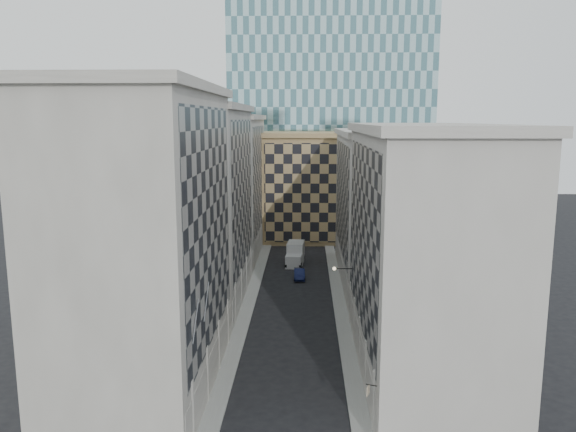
# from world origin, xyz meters

# --- Properties ---
(sidewalk_west) EXTENTS (1.50, 100.00, 0.15)m
(sidewalk_west) POSITION_xyz_m (-5.25, 30.00, 0.07)
(sidewalk_west) COLOR gray
(sidewalk_west) RESTS_ON ground
(sidewalk_east) EXTENTS (1.50, 100.00, 0.15)m
(sidewalk_east) POSITION_xyz_m (5.25, 30.00, 0.07)
(sidewalk_east) COLOR gray
(sidewalk_east) RESTS_ON ground
(bldg_left_a) EXTENTS (10.80, 22.80, 23.70)m
(bldg_left_a) POSITION_xyz_m (-10.88, 11.00, 11.82)
(bldg_left_a) COLOR #9D998E
(bldg_left_a) RESTS_ON ground
(bldg_left_b) EXTENTS (10.80, 22.80, 22.70)m
(bldg_left_b) POSITION_xyz_m (-10.88, 33.00, 11.32)
(bldg_left_b) COLOR gray
(bldg_left_b) RESTS_ON ground
(bldg_left_c) EXTENTS (10.80, 22.80, 21.70)m
(bldg_left_c) POSITION_xyz_m (-10.88, 55.00, 10.83)
(bldg_left_c) COLOR #9D998E
(bldg_left_c) RESTS_ON ground
(bldg_right_a) EXTENTS (10.80, 26.80, 20.70)m
(bldg_right_a) POSITION_xyz_m (10.88, 15.00, 10.32)
(bldg_right_a) COLOR #ADA89E
(bldg_right_a) RESTS_ON ground
(bldg_right_b) EXTENTS (10.80, 28.80, 19.70)m
(bldg_right_b) POSITION_xyz_m (10.89, 42.00, 9.85)
(bldg_right_b) COLOR #ADA89E
(bldg_right_b) RESTS_ON ground
(tan_block) EXTENTS (16.80, 14.80, 18.80)m
(tan_block) POSITION_xyz_m (2.00, 67.90, 9.44)
(tan_block) COLOR #A48C56
(tan_block) RESTS_ON ground
(church_tower) EXTENTS (7.20, 7.20, 51.50)m
(church_tower) POSITION_xyz_m (0.00, 82.00, 26.95)
(church_tower) COLOR #2A2420
(church_tower) RESTS_ON ground
(flagpoles_left) EXTENTS (0.10, 6.33, 2.33)m
(flagpoles_left) POSITION_xyz_m (-5.90, 6.00, 8.00)
(flagpoles_left) COLOR gray
(flagpoles_left) RESTS_ON ground
(bracket_lamp) EXTENTS (1.98, 0.36, 0.36)m
(bracket_lamp) POSITION_xyz_m (4.38, 24.00, 6.20)
(bracket_lamp) COLOR black
(bracket_lamp) RESTS_ON ground
(box_truck) EXTENTS (2.82, 5.94, 3.16)m
(box_truck) POSITION_xyz_m (-0.25, 49.30, 1.38)
(box_truck) COLOR silver
(box_truck) RESTS_ON ground
(dark_car) EXTENTS (1.53, 4.12, 1.34)m
(dark_car) POSITION_xyz_m (0.48, 41.57, 0.67)
(dark_car) COLOR #10173D
(dark_car) RESTS_ON ground
(shop_sign) EXTENTS (0.69, 0.60, 0.70)m
(shop_sign) POSITION_xyz_m (5.42, 3.00, 3.84)
(shop_sign) COLOR black
(shop_sign) RESTS_ON ground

